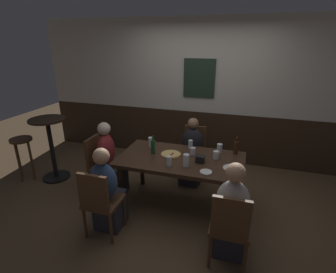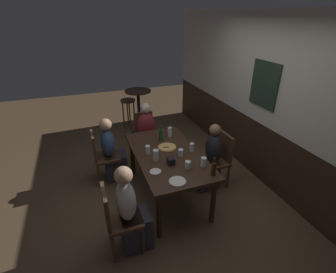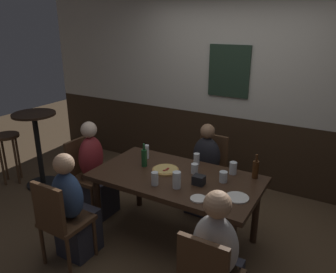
{
  "view_description": "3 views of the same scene",
  "coord_description": "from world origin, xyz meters",
  "px_view_note": "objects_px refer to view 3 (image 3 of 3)",
  "views": [
    {
      "loc": [
        0.75,
        -3.01,
        2.22
      ],
      "look_at": [
        -0.2,
        0.08,
        0.99
      ],
      "focal_mm": 27.47,
      "sensor_mm": 36.0,
      "label": 1
    },
    {
      "loc": [
        2.89,
        -1.04,
        2.55
      ],
      "look_at": [
        -0.24,
        0.1,
        0.88
      ],
      "focal_mm": 26.64,
      "sensor_mm": 36.0,
      "label": 2
    },
    {
      "loc": [
        1.41,
        -2.58,
        2.19
      ],
      "look_at": [
        -0.12,
        0.05,
        1.12
      ],
      "focal_mm": 35.02,
      "sensor_mm": 36.0,
      "label": 3
    }
  ],
  "objects_px": {
    "pint_glass_amber": "(195,169)",
    "beer_bottle_green": "(144,157)",
    "beer_glass_tall": "(155,179)",
    "side_bar_table": "(38,144)",
    "dining_table": "(176,183)",
    "bar_stool": "(8,145)",
    "chair_left_near": "(60,219)",
    "beer_glass_half": "(196,160)",
    "highball_clear": "(233,169)",
    "beer_bottle_brown": "(256,169)",
    "plate_white_large": "(237,198)",
    "condiment_caddy": "(199,180)",
    "tumbler_water": "(146,152)",
    "person_head_west": "(96,176)",
    "chair_mid_far": "(210,167)",
    "person_right_near": "(216,267)",
    "person_left_near": "(74,214)",
    "person_mid_far": "(204,175)",
    "pint_glass_stout": "(223,177)",
    "chair_head_west": "(85,171)",
    "pizza": "(165,170)",
    "tumbler_short": "(177,181)",
    "plate_white_small": "(198,199)"
  },
  "relations": [
    {
      "from": "chair_head_west",
      "to": "chair_left_near",
      "type": "relative_size",
      "value": 1.0
    },
    {
      "from": "plate_white_large",
      "to": "tumbler_short",
      "type": "bearing_deg",
      "value": -169.92
    },
    {
      "from": "beer_bottle_green",
      "to": "side_bar_table",
      "type": "bearing_deg",
      "value": 177.1
    },
    {
      "from": "beer_glass_half",
      "to": "tumbler_short",
      "type": "bearing_deg",
      "value": -82.98
    },
    {
      "from": "pint_glass_amber",
      "to": "condiment_caddy",
      "type": "bearing_deg",
      "value": -54.88
    },
    {
      "from": "pint_glass_amber",
      "to": "beer_bottle_green",
      "type": "distance_m",
      "value": 0.55
    },
    {
      "from": "person_left_near",
      "to": "plate_white_large",
      "type": "height_order",
      "value": "person_left_near"
    },
    {
      "from": "person_left_near",
      "to": "beer_glass_tall",
      "type": "distance_m",
      "value": 0.85
    },
    {
      "from": "person_head_west",
      "to": "person_left_near",
      "type": "bearing_deg",
      "value": -63.34
    },
    {
      "from": "tumbler_water",
      "to": "plate_white_small",
      "type": "relative_size",
      "value": 1.05
    },
    {
      "from": "beer_bottle_brown",
      "to": "condiment_caddy",
      "type": "xyz_separation_m",
      "value": [
        -0.42,
        -0.4,
        -0.05
      ]
    },
    {
      "from": "person_mid_far",
      "to": "tumbler_short",
      "type": "height_order",
      "value": "person_mid_far"
    },
    {
      "from": "chair_mid_far",
      "to": "person_left_near",
      "type": "relative_size",
      "value": 0.8
    },
    {
      "from": "person_right_near",
      "to": "tumbler_water",
      "type": "relative_size",
      "value": 7.4
    },
    {
      "from": "person_head_west",
      "to": "pizza",
      "type": "xyz_separation_m",
      "value": [
        0.93,
        0.05,
        0.28
      ]
    },
    {
      "from": "person_left_near",
      "to": "tumbler_short",
      "type": "relative_size",
      "value": 6.9
    },
    {
      "from": "dining_table",
      "to": "person_mid_far",
      "type": "distance_m",
      "value": 0.73
    },
    {
      "from": "person_head_west",
      "to": "tumbler_water",
      "type": "xyz_separation_m",
      "value": [
        0.57,
        0.23,
        0.34
      ]
    },
    {
      "from": "person_right_near",
      "to": "pint_glass_stout",
      "type": "height_order",
      "value": "person_right_near"
    },
    {
      "from": "chair_left_near",
      "to": "beer_bottle_brown",
      "type": "distance_m",
      "value": 1.9
    },
    {
      "from": "dining_table",
      "to": "chair_left_near",
      "type": "bearing_deg",
      "value": -130.1
    },
    {
      "from": "highball_clear",
      "to": "chair_head_west",
      "type": "bearing_deg",
      "value": -169.06
    },
    {
      "from": "chair_left_near",
      "to": "pint_glass_amber",
      "type": "distance_m",
      "value": 1.36
    },
    {
      "from": "chair_head_west",
      "to": "person_head_west",
      "type": "relative_size",
      "value": 0.78
    },
    {
      "from": "pint_glass_amber",
      "to": "bar_stool",
      "type": "bearing_deg",
      "value": -176.47
    },
    {
      "from": "dining_table",
      "to": "side_bar_table",
      "type": "bearing_deg",
      "value": 176.68
    },
    {
      "from": "dining_table",
      "to": "beer_glass_half",
      "type": "bearing_deg",
      "value": 81.92
    },
    {
      "from": "chair_head_west",
      "to": "beer_bottle_brown",
      "type": "relative_size",
      "value": 3.58
    },
    {
      "from": "chair_mid_far",
      "to": "person_right_near",
      "type": "xyz_separation_m",
      "value": [
        0.73,
        -1.57,
        -0.02
      ]
    },
    {
      "from": "chair_left_near",
      "to": "pizza",
      "type": "bearing_deg",
      "value": 57.84
    },
    {
      "from": "person_right_near",
      "to": "tumbler_water",
      "type": "distance_m",
      "value": 1.59
    },
    {
      "from": "beer_glass_half",
      "to": "highball_clear",
      "type": "distance_m",
      "value": 0.42
    },
    {
      "from": "chair_left_near",
      "to": "person_head_west",
      "type": "bearing_deg",
      "value": 112.13
    },
    {
      "from": "beer_bottle_brown",
      "to": "plate_white_large",
      "type": "relative_size",
      "value": 1.19
    },
    {
      "from": "pint_glass_stout",
      "to": "plate_white_large",
      "type": "height_order",
      "value": "pint_glass_stout"
    },
    {
      "from": "chair_head_west",
      "to": "tumbler_water",
      "type": "relative_size",
      "value": 5.78
    },
    {
      "from": "person_right_near",
      "to": "plate_white_large",
      "type": "distance_m",
      "value": 0.65
    },
    {
      "from": "tumbler_water",
      "to": "beer_bottle_brown",
      "type": "relative_size",
      "value": 0.62
    },
    {
      "from": "beer_bottle_green",
      "to": "person_left_near",
      "type": "bearing_deg",
      "value": -113.65
    },
    {
      "from": "pint_glass_amber",
      "to": "plate_white_large",
      "type": "bearing_deg",
      "value": -26.12
    },
    {
      "from": "highball_clear",
      "to": "beer_bottle_brown",
      "type": "height_order",
      "value": "beer_bottle_brown"
    },
    {
      "from": "person_mid_far",
      "to": "beer_bottle_brown",
      "type": "xyz_separation_m",
      "value": [
        0.69,
        -0.35,
        0.39
      ]
    },
    {
      "from": "chair_left_near",
      "to": "condiment_caddy",
      "type": "xyz_separation_m",
      "value": [
        1.0,
        0.82,
        0.29
      ]
    },
    {
      "from": "chair_head_west",
      "to": "person_mid_far",
      "type": "bearing_deg",
      "value": 29.38
    },
    {
      "from": "beer_bottle_green",
      "to": "person_mid_far",
      "type": "bearing_deg",
      "value": 58.56
    },
    {
      "from": "person_mid_far",
      "to": "person_left_near",
      "type": "relative_size",
      "value": 0.99
    },
    {
      "from": "beer_glass_tall",
      "to": "side_bar_table",
      "type": "xyz_separation_m",
      "value": [
        -2.14,
        0.39,
        -0.18
      ]
    },
    {
      "from": "person_mid_far",
      "to": "pint_glass_amber",
      "type": "height_order",
      "value": "person_mid_far"
    },
    {
      "from": "chair_left_near",
      "to": "bar_stool",
      "type": "relative_size",
      "value": 1.22
    },
    {
      "from": "person_head_west",
      "to": "pizza",
      "type": "distance_m",
      "value": 0.97
    }
  ]
}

